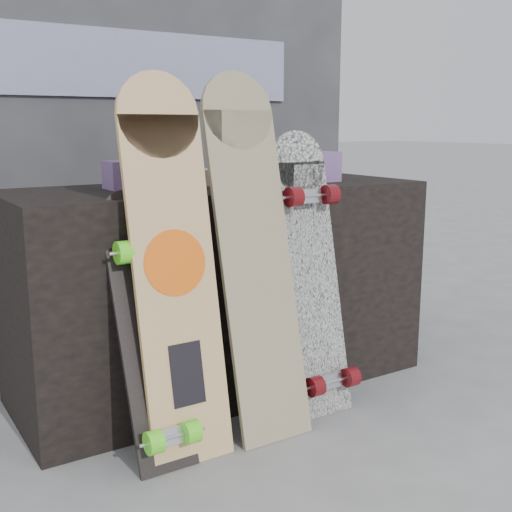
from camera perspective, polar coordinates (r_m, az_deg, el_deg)
ground at (r=2.28m, az=3.46°, el=-15.21°), size 60.00×60.00×0.00m
vendor_table at (r=2.53m, az=-3.08°, el=-2.74°), size 1.60×0.60×0.80m
booth at (r=3.22m, az=-10.86°, el=12.72°), size 2.40×0.22×2.20m
merch_box_purple at (r=2.37m, az=-11.03°, el=7.10°), size 0.18×0.12×0.10m
merch_box_small at (r=2.65m, az=5.49°, el=7.93°), size 0.14×0.14×0.12m
merch_box_flat at (r=2.48m, az=-4.38°, el=7.01°), size 0.22×0.10×0.06m
longboard_geisha at (r=1.97m, az=-7.36°, el=-0.10°), size 0.27×0.25×1.19m
longboard_celtic at (r=2.12m, az=-0.19°, el=1.11°), size 0.26×0.30×1.21m
longboard_cascadia at (r=2.30m, az=5.01°, el=-1.19°), size 0.23×0.29×1.01m
skateboard_dark at (r=1.99m, az=-9.47°, el=-6.15°), size 0.19×0.35×0.83m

